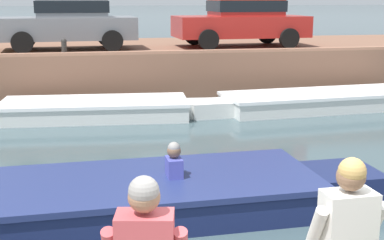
{
  "coord_description": "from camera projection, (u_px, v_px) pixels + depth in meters",
  "views": [
    {
      "loc": [
        -1.64,
        -3.5,
        2.86
      ],
      "look_at": [
        -0.2,
        3.8,
        1.16
      ],
      "focal_mm": 50.0,
      "sensor_mm": 36.0,
      "label": 1
    }
  ],
  "objects": [
    {
      "name": "far_quay_wall",
      "position": [
        139.0,
        66.0,
        17.39
      ],
      "size": [
        60.0,
        6.0,
        1.38
      ],
      "primitive_type": "cube",
      "color": "brown",
      "rests_on": "ground"
    },
    {
      "name": "mooring_bollard_mid",
      "position": [
        64.0,
        46.0,
        14.14
      ],
      "size": [
        0.15,
        0.15,
        0.44
      ],
      "color": "#2D2B28",
      "rests_on": "far_quay_wall"
    },
    {
      "name": "far_wall_coping",
      "position": [
        148.0,
        52.0,
        14.48
      ],
      "size": [
        60.0,
        0.24,
        0.08
      ],
      "primitive_type": "cube",
      "color": "#9F6C52",
      "rests_on": "far_quay_wall"
    },
    {
      "name": "ground_plane",
      "position": [
        185.0,
        163.0,
        9.49
      ],
      "size": [
        400.0,
        400.0,
        0.0
      ],
      "primitive_type": "plane",
      "color": "#3D5156"
    },
    {
      "name": "car_left_inner_grey",
      "position": [
        69.0,
        20.0,
        15.54
      ],
      "size": [
        4.01,
        2.1,
        1.54
      ],
      "color": "slate",
      "rests_on": "far_quay_wall"
    },
    {
      "name": "boat_moored_east_white",
      "position": [
        312.0,
        101.0,
        13.97
      ],
      "size": [
        6.22,
        2.07,
        0.45
      ],
      "color": "white",
      "rests_on": "ground"
    },
    {
      "name": "person_seated_right",
      "position": [
        343.0,
        237.0,
        3.75
      ],
      "size": [
        0.54,
        0.53,
        0.97
      ],
      "color": "#282833",
      "rests_on": "near_quay"
    },
    {
      "name": "motorboat_passing",
      "position": [
        134.0,
        196.0,
        7.23
      ],
      "size": [
        6.78,
        2.06,
        0.97
      ],
      "color": "navy",
      "rests_on": "ground"
    },
    {
      "name": "car_centre_red",
      "position": [
        242.0,
        19.0,
        16.53
      ],
      "size": [
        4.11,
        2.12,
        1.54
      ],
      "color": "#B2231E",
      "rests_on": "far_quay_wall"
    },
    {
      "name": "boat_moored_central_white",
      "position": [
        104.0,
        109.0,
        13.01
      ],
      "size": [
        5.41,
        2.04,
        0.45
      ],
      "color": "white",
      "rests_on": "ground"
    }
  ]
}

